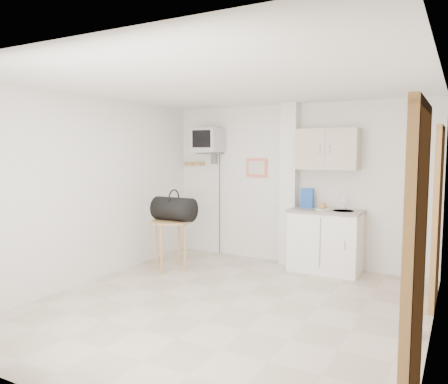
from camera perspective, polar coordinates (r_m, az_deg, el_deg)
The scene contains 7 objects.
ground at distance 5.17m, azimuth 0.39°, elevation -14.68°, with size 4.50×4.50×0.00m, color beige.
room_envelope at distance 4.84m, azimuth 3.41°, elevation 2.56°, with size 4.24×4.54×2.55m.
kitchenette at distance 6.59m, azimuth 13.18°, elevation -3.22°, with size 1.03×0.58×2.10m.
crt_television at distance 7.34m, azimuth -2.08°, elevation 6.65°, with size 0.44×0.45×2.15m.
round_table at distance 6.56m, azimuth -7.02°, elevation -4.72°, with size 0.58×0.58×0.74m.
duffel_bag at distance 6.52m, azimuth -6.54°, elevation -2.18°, with size 0.63×0.35×0.47m.
water_bottle at distance 4.71m, azimuth 23.79°, elevation -15.27°, with size 0.11×0.11×0.34m.
Camera 1 is at (2.31, -4.28, 1.78)m, focal length 35.00 mm.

